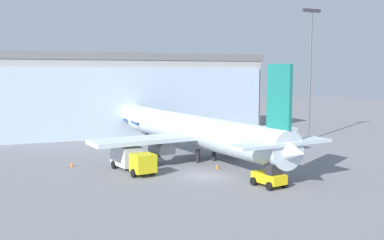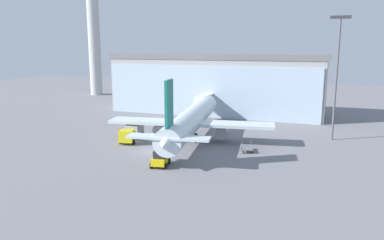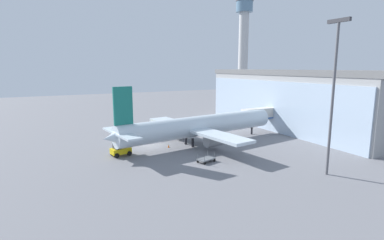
{
  "view_description": "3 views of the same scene",
  "coord_description": "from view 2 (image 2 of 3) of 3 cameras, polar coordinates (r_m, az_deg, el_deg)",
  "views": [
    {
      "loc": [
        -19.13,
        -41.78,
        10.82
      ],
      "look_at": [
        3.45,
        11.35,
        4.67
      ],
      "focal_mm": 42.0,
      "sensor_mm": 36.0,
      "label": 1
    },
    {
      "loc": [
        23.42,
        -50.22,
        15.74
      ],
      "look_at": [
        2.66,
        10.64,
        3.09
      ],
      "focal_mm": 35.0,
      "sensor_mm": 36.0,
      "label": 2
    },
    {
      "loc": [
        52.32,
        -18.1,
        14.55
      ],
      "look_at": [
        0.48,
        9.05,
        4.28
      ],
      "focal_mm": 28.0,
      "sensor_mm": 36.0,
      "label": 3
    }
  ],
  "objects": [
    {
      "name": "terminal_building",
      "position": [
        90.29,
        3.73,
        5.56
      ],
      "size": [
        51.29,
        15.28,
        14.03
      ],
      "rotation": [
        0.0,
        0.0,
        -0.03
      ],
      "color": "#9E9E9E",
      "rests_on": "ground"
    },
    {
      "name": "jet_bridge",
      "position": [
        82.17,
        2.19,
        2.99
      ],
      "size": [
        2.42,
        11.26,
        5.5
      ],
      "rotation": [
        0.0,
        0.0,
        1.59
      ],
      "color": "beige",
      "rests_on": "ground"
    },
    {
      "name": "safety_cone_wingtip",
      "position": [
        71.87,
        -11.21,
        -1.51
      ],
      "size": [
        0.36,
        0.36,
        0.55
      ],
      "primitive_type": "cone",
      "color": "orange",
      "rests_on": "ground"
    },
    {
      "name": "ground",
      "position": [
        57.61,
        -5.95,
        -4.79
      ],
      "size": [
        240.0,
        240.0,
        0.0
      ],
      "primitive_type": "plane",
      "color": "slate"
    },
    {
      "name": "airplane",
      "position": [
        63.79,
        -0.06,
        0.04
      ],
      "size": [
        28.12,
        37.85,
        11.59
      ],
      "rotation": [
        0.0,
        0.0,
        1.7
      ],
      "color": "silver",
      "rests_on": "ground"
    },
    {
      "name": "pushback_tug",
      "position": [
        50.24,
        -4.89,
        -6.01
      ],
      "size": [
        2.62,
        3.45,
        2.3
      ],
      "rotation": [
        0.0,
        0.0,
        1.73
      ],
      "color": "yellow",
      "rests_on": "ground"
    },
    {
      "name": "catering_truck",
      "position": [
        64.64,
        -9.07,
        -1.77
      ],
      "size": [
        3.49,
        7.57,
        2.65
      ],
      "rotation": [
        0.0,
        0.0,
        4.88
      ],
      "color": "yellow",
      "rests_on": "ground"
    },
    {
      "name": "apron_light_mast",
      "position": [
        67.04,
        21.23,
        7.29
      ],
      "size": [
        3.2,
        0.4,
        20.68
      ],
      "color": "#59595E",
      "rests_on": "ground"
    },
    {
      "name": "control_tower",
      "position": [
        128.34,
        -14.82,
        14.26
      ],
      "size": [
        6.82,
        6.82,
        40.57
      ],
      "color": "#BABABA",
      "rests_on": "ground"
    },
    {
      "name": "baggage_cart",
      "position": [
        57.81,
        8.41,
        -4.28
      ],
      "size": [
        2.32,
        3.14,
        1.5
      ],
      "rotation": [
        0.0,
        0.0,
        1.85
      ],
      "color": "slate",
      "rests_on": "ground"
    },
    {
      "name": "safety_cone_nose",
      "position": [
        58.98,
        -2.17,
        -4.08
      ],
      "size": [
        0.36,
        0.36,
        0.55
      ],
      "primitive_type": "cone",
      "color": "orange",
      "rests_on": "ground"
    }
  ]
}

